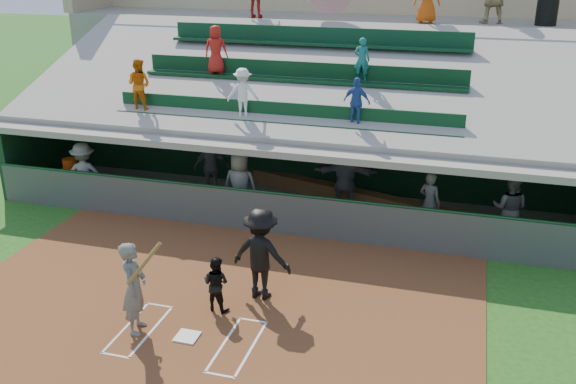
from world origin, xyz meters
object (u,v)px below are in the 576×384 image
(home_plate, at_px, (187,337))
(batter_at_plate, at_px, (134,287))
(trash_bin, at_px, (547,9))
(catcher, at_px, (216,284))
(water_cooler, at_px, (70,165))
(white_table, at_px, (71,182))

(home_plate, bearing_deg, batter_at_plate, -178.09)
(home_plate, relative_size, trash_bin, 0.44)
(catcher, height_order, trash_bin, trash_bin)
(catcher, relative_size, trash_bin, 1.20)
(catcher, height_order, water_cooler, catcher)
(white_table, bearing_deg, home_plate, -39.81)
(home_plate, xyz_separation_m, batter_at_plate, (-1.02, -0.03, 0.93))
(catcher, bearing_deg, batter_at_plate, 53.82)
(batter_at_plate, xyz_separation_m, white_table, (-5.44, 6.01, -0.59))
(water_cooler, bearing_deg, home_plate, -42.88)
(water_cooler, relative_size, trash_bin, 0.42)
(catcher, distance_m, trash_bin, 14.24)
(home_plate, height_order, catcher, catcher)
(batter_at_plate, xyz_separation_m, trash_bin, (7.81, 12.93, 4.13))
(batter_at_plate, height_order, water_cooler, batter_at_plate)
(white_table, bearing_deg, catcher, -33.30)
(batter_at_plate, relative_size, catcher, 1.66)
(batter_at_plate, relative_size, water_cooler, 4.73)
(trash_bin, bearing_deg, home_plate, -117.77)
(batter_at_plate, height_order, trash_bin, trash_bin)
(home_plate, relative_size, water_cooler, 1.04)
(batter_at_plate, distance_m, white_table, 8.13)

